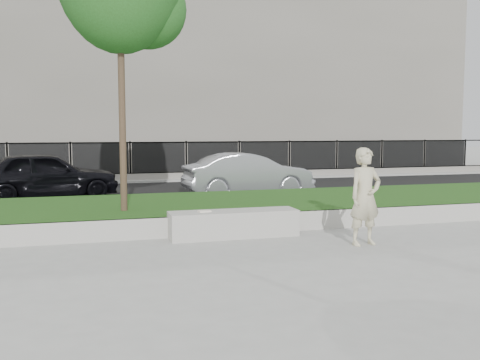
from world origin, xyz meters
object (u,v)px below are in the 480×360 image
object	(u,v)px
book	(204,211)
car_silver	(248,174)
stone_bench	(234,224)
man	(365,197)
car_dark	(45,175)

from	to	relation	value
book	car_silver	distance (m)	6.52
stone_bench	man	size ratio (longest dim) A/B	1.42
man	book	bearing A→B (deg)	144.96
stone_bench	car_silver	size ratio (longest dim) A/B	0.63
stone_bench	car_dark	distance (m)	7.73
stone_bench	book	bearing A→B (deg)	178.82
car_dark	car_silver	bearing A→B (deg)	-107.04
man	car_dark	xyz separation A→B (m)	(-5.91, 8.04, -0.13)
man	book	size ratio (longest dim) A/B	7.70
car_dark	stone_bench	bearing A→B (deg)	-160.01
stone_bench	book	size ratio (longest dim) A/B	10.97
car_dark	car_silver	distance (m)	6.02
car_dark	car_silver	xyz separation A→B (m)	(5.97, -0.75, -0.05)
man	car_dark	distance (m)	9.98
stone_bench	man	distance (m)	2.55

